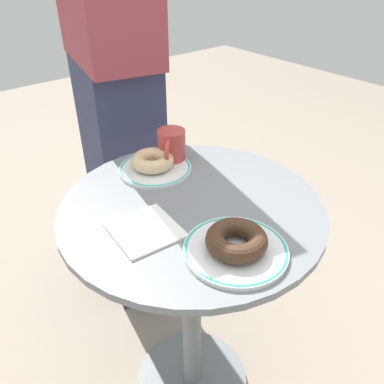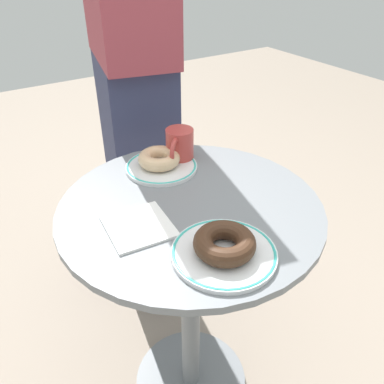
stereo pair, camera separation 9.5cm
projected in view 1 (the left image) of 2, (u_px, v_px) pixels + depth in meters
name	position (u px, v px, depth m)	size (l,w,h in m)	color
ground_plane	(192.00, 383.00, 1.35)	(7.00, 7.00, 0.02)	gray
cafe_table	(192.00, 282.00, 1.08)	(0.63, 0.63, 0.74)	slate
plate_left	(155.00, 169.00, 1.06)	(0.20, 0.20, 0.01)	white
plate_right	(236.00, 250.00, 0.79)	(0.21, 0.21, 0.01)	white
donut_glazed	(153.00, 161.00, 1.05)	(0.11, 0.11, 0.04)	#E0B789
donut_chocolate	(236.00, 240.00, 0.78)	(0.12, 0.12, 0.04)	#422819
paper_napkin	(145.00, 230.00, 0.85)	(0.14, 0.14, 0.01)	white
coffee_mug	(171.00, 147.00, 1.09)	(0.10, 0.10, 0.09)	#B73D38
person_figure	(115.00, 90.00, 1.30)	(0.45, 0.31, 1.73)	#2D3351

